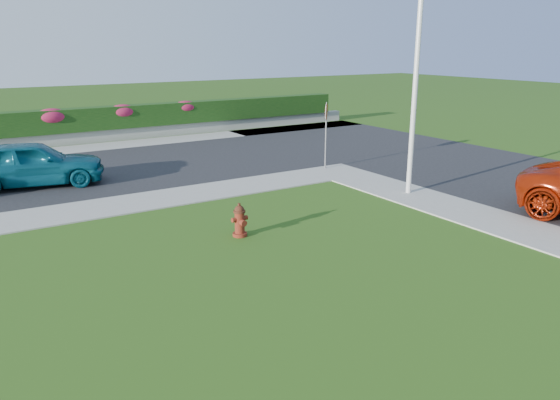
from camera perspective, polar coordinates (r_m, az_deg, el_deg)
ground at (r=10.00m, az=6.05°, el=-12.10°), size 120.00×120.00×0.00m
street_right at (r=21.16m, az=25.32°, el=1.72°), size 8.00×32.00×0.04m
curb_corner at (r=20.76m, az=5.96°, el=2.95°), size 2.00×2.00×0.04m
sidewalk_beyond at (r=26.68m, az=-21.98°, el=4.79°), size 34.00×2.00×0.04m
retaining_wall at (r=28.09m, az=-22.62°, el=5.82°), size 34.00×0.40×0.60m
hedge at (r=28.06m, az=-22.85°, el=7.55°), size 32.00×0.90×1.10m
fire_hydrant at (r=13.76m, az=-4.22°, el=-2.17°), size 0.44×0.42×0.86m
sedan_teal at (r=20.17m, az=-24.47°, el=3.50°), size 4.84×2.75×1.55m
utility_pole at (r=17.65m, az=13.92°, el=10.93°), size 0.16×0.16×6.53m
stop_sign at (r=20.92m, az=4.85°, el=8.35°), size 0.49×0.52×2.57m
flower_clump_d at (r=27.94m, az=-22.76°, el=8.05°), size 1.51×0.97×0.75m
flower_clump_e at (r=28.68m, az=-16.13°, el=8.88°), size 1.40×0.90×0.70m
flower_clump_f at (r=29.78m, az=-9.87°, el=9.56°), size 1.30×0.84×0.65m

